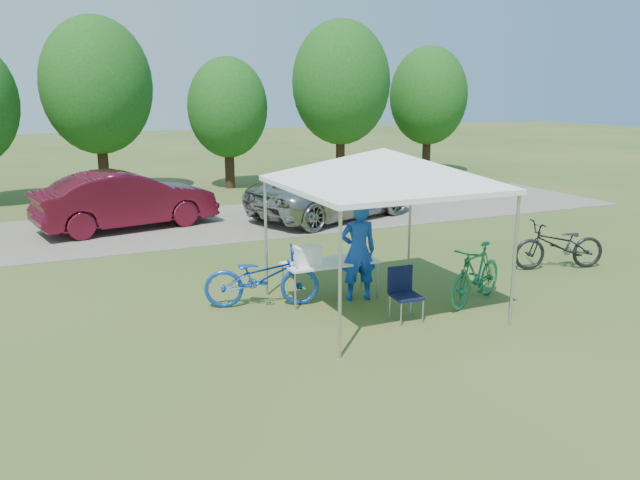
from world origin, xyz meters
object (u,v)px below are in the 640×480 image
object	(u,v)px
folding_chair	(403,289)
bike_blue	(262,277)
cooler	(308,255)
bike_dark	(560,245)
bike_green	(476,274)
folding_table	(330,264)
cyclist	(358,251)
minivan	(333,193)
sedan	(126,200)

from	to	relation	value
folding_chair	bike_blue	xyz separation A→B (m)	(-1.88, 1.53, 0.01)
cooler	bike_dark	xyz separation A→B (m)	(5.56, -0.24, -0.34)
bike_green	folding_chair	bearing A→B (deg)	-109.36
bike_dark	bike_green	bearing A→B (deg)	-54.53
folding_table	bike_blue	bearing A→B (deg)	173.96
cyclist	minivan	size ratio (longest dim) A/B	0.34
folding_chair	cooler	world-z (taller)	cooler
folding_chair	bike_blue	bearing A→B (deg)	144.39
minivan	bike_blue	bearing A→B (deg)	126.37
folding_table	folding_chair	xyz separation A→B (m)	(0.64, -1.40, -0.14)
cooler	bike_green	size ratio (longest dim) A/B	0.26
cyclist	sedan	bearing A→B (deg)	-57.65
folding_table	sedan	bearing A→B (deg)	108.59
bike_green	minivan	size ratio (longest dim) A/B	0.33
cooler	minivan	xyz separation A→B (m)	(3.59, 6.50, -0.11)
cooler	bike_green	bearing A→B (deg)	-25.01
bike_dark	minivan	xyz separation A→B (m)	(-1.97, 6.74, 0.23)
bike_blue	minivan	xyz separation A→B (m)	(4.39, 6.37, 0.23)
folding_chair	cyclist	bearing A→B (deg)	104.22
folding_table	bike_dark	size ratio (longest dim) A/B	0.86
bike_blue	minivan	bearing A→B (deg)	-17.16
bike_green	minivan	xyz separation A→B (m)	(0.94, 7.74, 0.22)
cyclist	bike_dark	distance (m)	4.72
cyclist	bike_blue	xyz separation A→B (m)	(-1.66, 0.37, -0.37)
cyclist	bike_blue	world-z (taller)	cyclist
folding_table	bike_blue	world-z (taller)	bike_blue
folding_table	sedan	size ratio (longest dim) A/B	0.36
folding_chair	minivan	size ratio (longest dim) A/B	0.17
folding_table	bike_green	xyz separation A→B (m)	(2.22, -1.24, -0.12)
cooler	cyclist	bearing A→B (deg)	-15.54
cooler	bike_dark	bearing A→B (deg)	-2.46
cyclist	bike_green	bearing A→B (deg)	162.37
cyclist	sedan	xyz separation A→B (m)	(-2.92, 7.66, -0.10)
bike_green	bike_dark	distance (m)	3.08
folding_table	bike_green	size ratio (longest dim) A/B	0.97
cooler	sedan	world-z (taller)	sedan
bike_blue	bike_dark	distance (m)	6.37
folding_chair	bike_green	size ratio (longest dim) A/B	0.50
cyclist	bike_green	world-z (taller)	cyclist
cooler	sedan	size ratio (longest dim) A/B	0.10
bike_green	bike_blue	bearing A→B (deg)	-136.96
folding_table	cooler	world-z (taller)	cooler
folding_table	bike_green	world-z (taller)	bike_green
cyclist	bike_green	xyz separation A→B (m)	(1.79, -1.00, -0.37)
sedan	folding_table	bearing A→B (deg)	-172.98
cooler	bike_blue	world-z (taller)	bike_blue
folding_table	sedan	xyz separation A→B (m)	(-2.50, 7.42, 0.14)
bike_dark	minivan	size ratio (longest dim) A/B	0.37
folding_chair	cyclist	distance (m)	1.24
bike_dark	sedan	world-z (taller)	sedan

